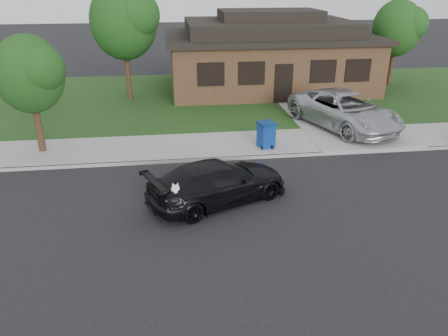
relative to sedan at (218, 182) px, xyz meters
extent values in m
plane|color=black|center=(0.89, -0.16, -0.67)|extent=(120.00, 120.00, 0.00)
cube|color=gray|center=(0.89, 4.84, -0.61)|extent=(60.00, 3.00, 0.12)
cube|color=gray|center=(0.89, 3.34, -0.61)|extent=(60.00, 0.12, 0.12)
cube|color=#193814|center=(0.89, 12.84, -0.61)|extent=(60.00, 13.00, 0.13)
cube|color=gray|center=(6.89, 9.84, -0.60)|extent=(4.50, 13.00, 0.14)
imported|color=black|center=(0.01, 0.00, 0.00)|extent=(4.98, 3.61, 1.34)
ellipsoid|color=white|center=(-1.35, -0.83, 0.26)|extent=(0.34, 0.40, 0.30)
sphere|color=white|center=(-1.35, -1.06, 0.36)|extent=(0.26, 0.26, 0.26)
cube|color=white|center=(-1.35, -1.19, 0.31)|extent=(0.09, 0.12, 0.08)
sphere|color=black|center=(-1.35, -1.25, 0.31)|extent=(0.04, 0.04, 0.04)
cone|color=white|center=(-1.41, -1.01, 0.49)|extent=(0.11, 0.11, 0.14)
cone|color=white|center=(-1.28, -1.01, 0.49)|extent=(0.11, 0.11, 0.14)
imported|color=#ACAEB4|center=(6.62, 6.30, 0.28)|extent=(4.56, 6.45, 1.63)
cube|color=navy|center=(2.50, 4.27, -0.07)|extent=(0.73, 0.73, 0.96)
cube|color=navy|center=(2.50, 4.27, 0.46)|extent=(0.80, 0.80, 0.11)
cylinder|color=black|center=(2.29, 3.98, -0.48)|extent=(0.09, 0.16, 0.15)
cylinder|color=black|center=(2.71, 3.98, -0.48)|extent=(0.09, 0.16, 0.15)
cube|color=#422B1C|center=(4.89, 14.84, 0.96)|extent=(12.00, 8.00, 3.00)
cube|color=black|center=(4.89, 14.84, 2.58)|extent=(12.60, 8.60, 0.25)
cube|color=black|center=(4.89, 14.84, 3.11)|extent=(10.00, 6.50, 0.80)
cube|color=black|center=(4.89, 14.84, 3.81)|extent=(6.00, 3.50, 0.60)
cube|color=black|center=(4.89, 10.81, 0.56)|extent=(1.00, 0.06, 2.10)
cube|color=black|center=(0.89, 10.82, 1.16)|extent=(1.30, 0.05, 1.10)
cube|color=black|center=(3.09, 10.82, 1.16)|extent=(1.30, 0.05, 1.10)
cube|color=black|center=(7.09, 10.82, 1.16)|extent=(1.30, 0.05, 1.10)
cube|color=black|center=(9.09, 10.82, 1.16)|extent=(1.30, 0.05, 1.10)
cylinder|color=#332114|center=(-3.61, 12.84, 0.70)|extent=(0.28, 0.28, 2.48)
ellipsoid|color=#143811|center=(-3.61, 12.84, 3.73)|extent=(3.60, 3.60, 4.14)
sphere|color=#26591E|center=(-2.89, 12.30, 4.09)|extent=(2.52, 2.52, 2.52)
cylinder|color=#332114|center=(12.89, 14.34, 0.47)|extent=(0.28, 0.28, 2.03)
ellipsoid|color=#143811|center=(12.89, 14.34, 2.98)|extent=(3.00, 3.00, 3.45)
sphere|color=#26591E|center=(13.49, 13.89, 3.28)|extent=(2.10, 2.10, 2.10)
cylinder|color=#332114|center=(-6.61, 5.04, 0.35)|extent=(0.28, 0.28, 1.80)
ellipsoid|color=#143811|center=(-6.61, 5.04, 2.55)|extent=(2.60, 2.60, 2.99)
sphere|color=#26591E|center=(-6.09, 4.65, 2.81)|extent=(1.82, 1.82, 1.82)
camera|label=1|loc=(-1.41, -12.33, 5.96)|focal=35.00mm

